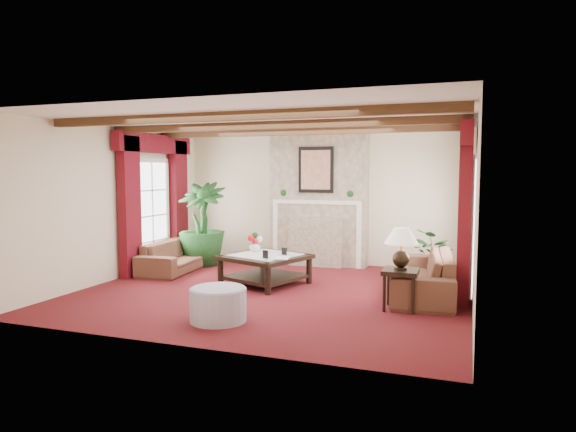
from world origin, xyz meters
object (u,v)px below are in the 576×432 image
at_px(coffee_table, 265,270).
at_px(ottoman, 218,305).
at_px(sofa_left, 178,250).
at_px(side_table, 400,289).
at_px(potted_palm, 202,242).
at_px(sofa_right, 422,267).

bearing_deg(coffee_table, ottoman, -64.04).
bearing_deg(sofa_left, coffee_table, -110.20).
bearing_deg(side_table, coffee_table, 160.11).
distance_m(side_table, ottoman, 2.52).
relative_size(sofa_left, coffee_table, 1.64).
height_order(potted_palm, coffee_table, potted_palm).
height_order(potted_palm, ottoman, potted_palm).
bearing_deg(potted_palm, coffee_table, -33.26).
distance_m(potted_palm, side_table, 4.77).
height_order(sofa_right, potted_palm, potted_palm).
relative_size(coffee_table, ottoman, 1.68).
height_order(side_table, ottoman, side_table).
distance_m(sofa_left, side_table, 4.68).
bearing_deg(sofa_left, ottoman, -144.71).
xyz_separation_m(sofa_left, potted_palm, (0.17, 0.66, 0.09)).
relative_size(potted_palm, ottoman, 2.45).
distance_m(coffee_table, side_table, 2.53).
xyz_separation_m(potted_palm, ottoman, (2.15, -3.45, -0.26)).
relative_size(sofa_right, coffee_table, 1.90).
xyz_separation_m(potted_palm, side_table, (4.28, -2.11, -0.19)).
relative_size(sofa_left, potted_palm, 1.13).
bearing_deg(side_table, potted_palm, 153.79).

